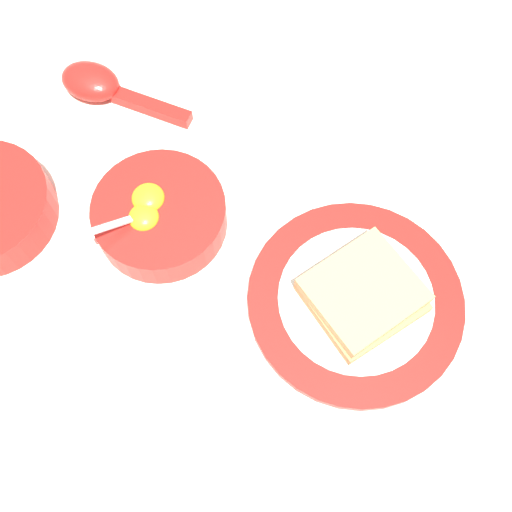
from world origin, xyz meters
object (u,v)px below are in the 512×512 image
(toast_plate, at_px, (355,300))
(soup_spoon, at_px, (100,86))
(toast_sandwich, at_px, (363,294))
(egg_bowl, at_px, (160,215))

(toast_plate, height_order, soup_spoon, soup_spoon)
(soup_spoon, bearing_deg, toast_sandwich, 93.12)
(toast_sandwich, height_order, soup_spoon, toast_sandwich)
(egg_bowl, bearing_deg, toast_plate, 111.73)
(toast_plate, height_order, toast_sandwich, toast_sandwich)
(toast_plate, xyz_separation_m, soup_spoon, (0.02, -0.40, 0.01))
(toast_sandwich, relative_size, soup_spoon, 0.71)
(toast_sandwich, bearing_deg, soup_spoon, -86.88)
(egg_bowl, relative_size, toast_plate, 0.68)
(soup_spoon, bearing_deg, egg_bowl, 70.76)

